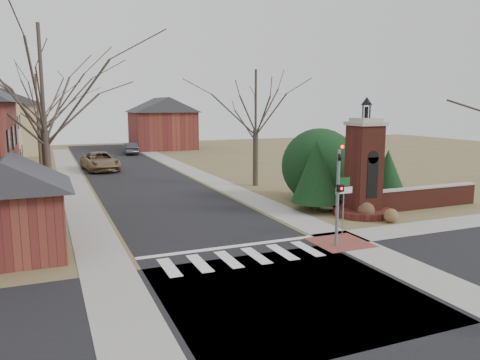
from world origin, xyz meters
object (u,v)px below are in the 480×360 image
traffic_signal_pole (338,188)px  distant_car (130,148)px  brick_gate_monument (364,176)px  pickup_truck (100,161)px  sign_post (344,195)px

traffic_signal_pole → distant_car: traffic_signal_pole is taller
brick_gate_monument → distant_car: size_ratio=1.49×
traffic_signal_pole → pickup_truck: traffic_signal_pole is taller
traffic_signal_pole → distant_car: bearing=92.3°
pickup_truck → distant_car: (5.02, 13.21, -0.13)m
traffic_signal_pole → sign_post: (1.29, 1.41, -0.64)m
sign_post → pickup_truck: (-8.00, 27.00, -1.10)m
traffic_signal_pole → brick_gate_monument: (4.70, 4.42, -0.42)m
traffic_signal_pole → brick_gate_monument: bearing=43.2°
brick_gate_monument → distant_car: (-6.39, 37.20, -1.45)m
traffic_signal_pole → sign_post: size_ratio=1.64×
sign_post → distant_car: 40.34m
brick_gate_monument → pickup_truck: (-11.41, 23.99, -1.32)m
sign_post → brick_gate_monument: bearing=41.4°
traffic_signal_pole → pickup_truck: 29.25m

